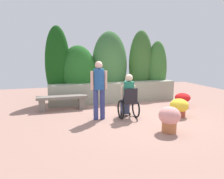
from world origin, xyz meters
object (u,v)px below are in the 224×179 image
(flower_pot_purple_near, at_px, (169,118))
(flower_pot_red_accent, at_px, (183,99))
(person_in_wheelchair, at_px, (128,98))
(person_standing_companion, at_px, (99,86))
(stone_bench, at_px, (62,101))
(flower_pot_terracotta_by_wall, at_px, (179,107))

(flower_pot_purple_near, bearing_deg, flower_pot_red_accent, 48.87)
(person_in_wheelchair, bearing_deg, flower_pot_purple_near, -77.44)
(person_standing_companion, xyz_separation_m, flower_pot_red_accent, (3.28, 0.63, -0.70))
(stone_bench, bearing_deg, flower_pot_terracotta_by_wall, -24.95)
(person_standing_companion, relative_size, flower_pot_terracotta_by_wall, 3.04)
(person_in_wheelchair, bearing_deg, person_standing_companion, 163.04)
(flower_pot_purple_near, distance_m, flower_pot_terracotta_by_wall, 1.48)
(person_standing_companion, relative_size, flower_pot_purple_near, 2.66)
(stone_bench, relative_size, flower_pot_terracotta_by_wall, 3.02)
(person_in_wheelchair, distance_m, flower_pot_purple_near, 1.52)
(person_in_wheelchair, xyz_separation_m, person_standing_companion, (-0.86, 0.12, 0.36))
(flower_pot_terracotta_by_wall, height_order, flower_pot_red_accent, flower_pot_terracotta_by_wall)
(person_in_wheelchair, xyz_separation_m, flower_pot_red_accent, (2.42, 0.75, -0.33))
(person_in_wheelchair, distance_m, person_standing_companion, 0.94)
(flower_pot_red_accent, bearing_deg, flower_pot_terracotta_by_wall, -129.24)
(stone_bench, distance_m, flower_pot_terracotta_by_wall, 3.85)
(flower_pot_red_accent, bearing_deg, person_in_wheelchair, -162.78)
(stone_bench, bearing_deg, person_standing_companion, -51.94)
(person_in_wheelchair, bearing_deg, stone_bench, 131.28)
(stone_bench, relative_size, flower_pot_red_accent, 3.06)
(flower_pot_terracotta_by_wall, bearing_deg, flower_pot_red_accent, 50.76)
(person_in_wheelchair, height_order, person_standing_companion, person_standing_companion)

